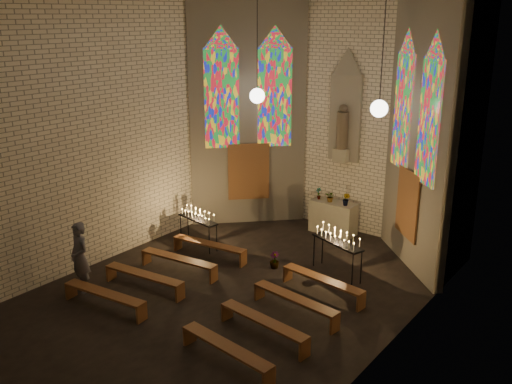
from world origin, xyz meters
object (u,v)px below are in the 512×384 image
votive_stand_left (198,217)px  votive_stand_right (338,239)px  altar (333,217)px  aisle_flower_pot (274,260)px  visitor (80,257)px

votive_stand_left → votive_stand_right: size_ratio=0.92×
altar → aisle_flower_pot: bearing=-89.4°
aisle_flower_pot → votive_stand_left: bearing=-178.1°
aisle_flower_pot → votive_stand_left: 2.72m
visitor → votive_stand_left: bearing=95.3°
altar → votive_stand_left: votive_stand_left is taller
votive_stand_right → visitor: (-4.51, -4.49, -0.11)m
aisle_flower_pot → votive_stand_left: (-2.63, -0.09, 0.68)m
aisle_flower_pot → votive_stand_right: (1.50, 0.64, 0.76)m
votive_stand_right → votive_stand_left: bearing=-151.2°
altar → aisle_flower_pot: size_ratio=3.08×
altar → visitor: 7.63m
votive_stand_left → votive_stand_right: bearing=19.8°
visitor → aisle_flower_pot: bearing=63.0°
altar → votive_stand_left: size_ratio=0.95×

